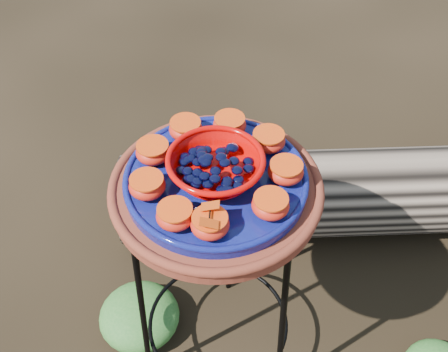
# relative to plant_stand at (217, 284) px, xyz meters

# --- Properties ---
(ground) EXTENTS (60.00, 60.00, 0.00)m
(ground) POSITION_rel_plant_stand_xyz_m (0.00, 0.00, -0.35)
(ground) COLOR black
(plant_stand) EXTENTS (0.44, 0.44, 0.70)m
(plant_stand) POSITION_rel_plant_stand_xyz_m (0.00, 0.00, 0.00)
(plant_stand) COLOR black
(plant_stand) RESTS_ON ground
(terracotta_saucer) EXTENTS (0.46, 0.46, 0.04)m
(terracotta_saucer) POSITION_rel_plant_stand_xyz_m (0.00, 0.00, 0.37)
(terracotta_saucer) COLOR maroon
(terracotta_saucer) RESTS_ON plant_stand
(cobalt_plate) EXTENTS (0.39, 0.39, 0.03)m
(cobalt_plate) POSITION_rel_plant_stand_xyz_m (0.00, 0.00, 0.40)
(cobalt_plate) COLOR #090542
(cobalt_plate) RESTS_ON terracotta_saucer
(red_bowl) EXTENTS (0.20, 0.20, 0.05)m
(red_bowl) POSITION_rel_plant_stand_xyz_m (0.00, 0.00, 0.44)
(red_bowl) COLOR #C40503
(red_bowl) RESTS_ON cobalt_plate
(glass_gems) EXTENTS (0.15, 0.15, 0.03)m
(glass_gems) POSITION_rel_plant_stand_xyz_m (0.00, 0.00, 0.48)
(glass_gems) COLOR black
(glass_gems) RESTS_ON red_bowl
(orange_half_0) EXTENTS (0.08, 0.08, 0.04)m
(orange_half_0) POSITION_rel_plant_stand_xyz_m (0.01, -0.15, 0.43)
(orange_half_0) COLOR #AB130A
(orange_half_0) RESTS_ON cobalt_plate
(orange_half_1) EXTENTS (0.08, 0.08, 0.04)m
(orange_half_1) POSITION_rel_plant_stand_xyz_m (0.12, -0.08, 0.43)
(orange_half_1) COLOR #AB130A
(orange_half_1) RESTS_ON cobalt_plate
(orange_half_2) EXTENTS (0.08, 0.08, 0.04)m
(orange_half_2) POSITION_rel_plant_stand_xyz_m (0.15, 0.02, 0.43)
(orange_half_2) COLOR #AB130A
(orange_half_2) RESTS_ON cobalt_plate
(orange_half_3) EXTENTS (0.08, 0.08, 0.04)m
(orange_half_3) POSITION_rel_plant_stand_xyz_m (0.10, 0.11, 0.43)
(orange_half_3) COLOR #AB130A
(orange_half_3) RESTS_ON cobalt_plate
(orange_half_4) EXTENTS (0.08, 0.08, 0.04)m
(orange_half_4) POSITION_rel_plant_stand_xyz_m (0.01, 0.15, 0.43)
(orange_half_4) COLOR #AB130A
(orange_half_4) RESTS_ON cobalt_plate
(orange_half_5) EXTENTS (0.08, 0.08, 0.04)m
(orange_half_5) POSITION_rel_plant_stand_xyz_m (-0.09, 0.12, 0.43)
(orange_half_5) COLOR #AB130A
(orange_half_5) RESTS_ON cobalt_plate
(orange_half_6) EXTENTS (0.08, 0.08, 0.04)m
(orange_half_6) POSITION_rel_plant_stand_xyz_m (-0.14, 0.03, 0.43)
(orange_half_6) COLOR #AB130A
(orange_half_6) RESTS_ON cobalt_plate
(orange_half_7) EXTENTS (0.08, 0.08, 0.04)m
(orange_half_7) POSITION_rel_plant_stand_xyz_m (-0.13, -0.07, 0.43)
(orange_half_7) COLOR #AB130A
(orange_half_7) RESTS_ON cobalt_plate
(orange_half_8) EXTENTS (0.08, 0.08, 0.04)m
(orange_half_8) POSITION_rel_plant_stand_xyz_m (-0.06, -0.13, 0.43)
(orange_half_8) COLOR #AB130A
(orange_half_8) RESTS_ON cobalt_plate
(butterfly) EXTENTS (0.08, 0.06, 0.01)m
(butterfly) POSITION_rel_plant_stand_xyz_m (0.01, -0.15, 0.46)
(butterfly) COLOR #BC390A
(butterfly) RESTS_ON orange_half_0
(driftwood_log) EXTENTS (1.70, 0.73, 0.31)m
(driftwood_log) POSITION_rel_plant_stand_xyz_m (0.41, 0.57, -0.20)
(driftwood_log) COLOR black
(driftwood_log) RESTS_ON ground
(foliage_left) EXTENTS (0.25, 0.25, 0.13)m
(foliage_left) POSITION_rel_plant_stand_xyz_m (-0.25, 0.04, -0.29)
(foliage_left) COLOR #256422
(foliage_left) RESTS_ON ground
(foliage_back) EXTENTS (0.27, 0.27, 0.14)m
(foliage_back) POSITION_rel_plant_stand_xyz_m (-0.10, 0.49, -0.28)
(foliage_back) COLOR #256422
(foliage_back) RESTS_ON ground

